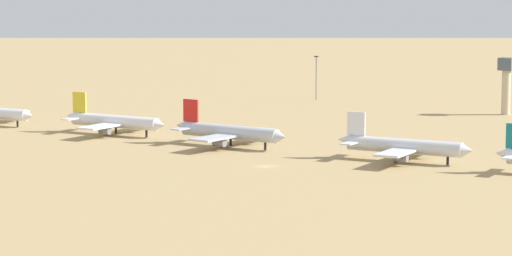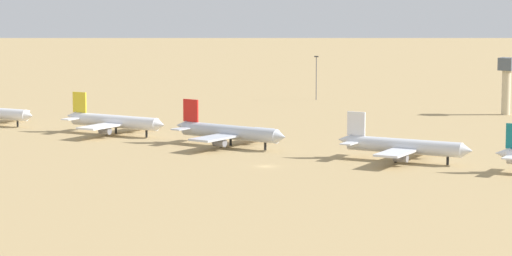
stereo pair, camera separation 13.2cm
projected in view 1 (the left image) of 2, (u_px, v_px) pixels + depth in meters
ground at (266, 166)px, 309.03m from camera, size 4000.00×4000.00×0.00m
parked_jet_yellow_1 at (114, 121)px, 372.17m from camera, size 39.04×32.66×12.93m
parked_jet_red_2 at (229, 132)px, 345.07m from camera, size 40.06×33.71×13.23m
parked_jet_white_3 at (403, 146)px, 316.64m from camera, size 38.92×32.74×12.86m
control_tower at (506, 80)px, 426.66m from camera, size 5.20×5.20×20.85m
light_pole_west at (316, 75)px, 479.92m from camera, size 1.80×0.50×18.09m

